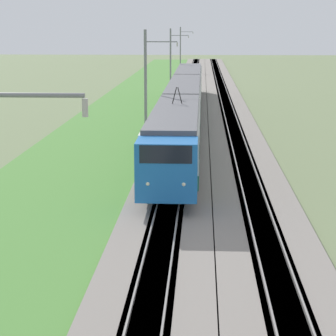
% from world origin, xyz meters
% --- Properties ---
extents(ballast_main, '(240.00, 4.40, 0.30)m').
position_xyz_m(ballast_main, '(50.00, 0.00, 0.15)').
color(ballast_main, gray).
rests_on(ballast_main, ground).
extents(ballast_adjacent, '(240.00, 4.40, 0.30)m').
position_xyz_m(ballast_adjacent, '(50.00, -4.35, 0.15)').
color(ballast_adjacent, gray).
rests_on(ballast_adjacent, ground).
extents(track_main, '(240.00, 1.57, 0.45)m').
position_xyz_m(track_main, '(50.00, 0.00, 0.16)').
color(track_main, '#4C4238').
rests_on(track_main, ground).
extents(track_adjacent, '(240.00, 1.57, 0.45)m').
position_xyz_m(track_adjacent, '(50.00, -4.35, 0.16)').
color(track_adjacent, '#4C4238').
rests_on(track_adjacent, ground).
extents(grass_verge, '(240.00, 11.04, 0.12)m').
position_xyz_m(grass_verge, '(50.00, 5.58, 0.06)').
color(grass_verge, '#4C8438').
rests_on(grass_verge, ground).
extents(passenger_train, '(59.04, 3.01, 5.11)m').
position_xyz_m(passenger_train, '(55.17, 0.00, 2.40)').
color(passenger_train, blue).
rests_on(passenger_train, ground).
extents(catenary_mast_mid, '(0.22, 2.56, 8.70)m').
position_xyz_m(catenary_mast_mid, '(46.11, 2.63, 4.49)').
color(catenary_mast_mid, slate).
rests_on(catenary_mast_mid, ground).
extents(catenary_mast_far, '(0.22, 2.56, 8.56)m').
position_xyz_m(catenary_mast_far, '(85.24, 2.63, 4.42)').
color(catenary_mast_far, slate).
rests_on(catenary_mast_far, ground).
extents(catenary_mast_distant, '(0.22, 2.56, 8.63)m').
position_xyz_m(catenary_mast_distant, '(124.37, 2.63, 4.46)').
color(catenary_mast_distant, slate).
rests_on(catenary_mast_distant, ground).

